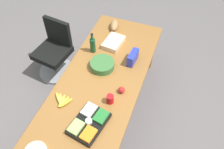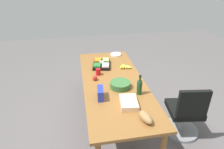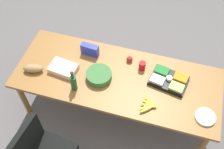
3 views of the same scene
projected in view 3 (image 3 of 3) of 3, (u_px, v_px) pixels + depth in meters
name	position (u px, v px, depth m)	size (l,w,h in m)	color
ground_plane	(116.00, 110.00, 3.88)	(10.00, 10.00, 0.00)	#605A5B
conference_table	(117.00, 81.00, 3.32)	(2.45, 0.96, 0.77)	brown
wine_bottle	(73.00, 82.00, 3.08)	(0.08, 0.08, 0.30)	#194423
salad_bowl	(99.00, 75.00, 3.22)	(0.30, 0.30, 0.09)	#386A35
banana_bunch	(148.00, 106.00, 3.00)	(0.19, 0.23, 0.04)	yellow
red_solo_cup	(142.00, 66.00, 3.30)	(0.08, 0.08, 0.11)	red
sheet_cake	(63.00, 68.00, 3.30)	(0.32, 0.22, 0.07)	beige
apple_red	(130.00, 59.00, 3.38)	(0.08, 0.08, 0.08)	#AF2120
veggie_tray	(169.00, 80.00, 3.19)	(0.47, 0.37, 0.09)	black
chip_bag_blue	(90.00, 50.00, 3.43)	(0.22, 0.08, 0.15)	#2735B4
paper_plate_stack	(205.00, 117.00, 2.93)	(0.22, 0.22, 0.03)	white
bread_loaf	(33.00, 68.00, 3.28)	(0.24, 0.11, 0.10)	#9A7446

